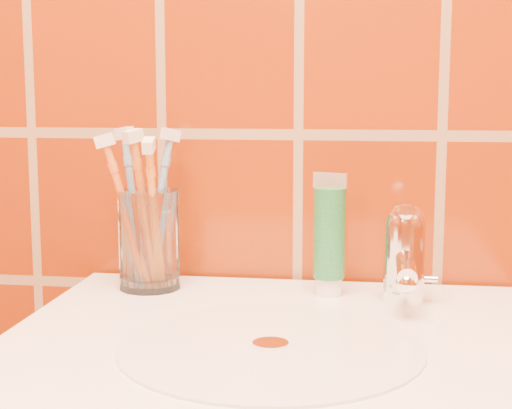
# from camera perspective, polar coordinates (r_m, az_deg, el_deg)

# --- Properties ---
(glass_tumbler) EXTENTS (0.09, 0.09, 0.13)m
(glass_tumbler) POSITION_cam_1_polar(r_m,az_deg,el_deg) (1.00, -7.77, -2.54)
(glass_tumbler) COLOR white
(glass_tumbler) RESTS_ON pedestal_sink
(toothpaste_tube) EXTENTS (0.04, 0.04, 0.15)m
(toothpaste_tube) POSITION_cam_1_polar(r_m,az_deg,el_deg) (0.96, 5.36, -2.48)
(toothpaste_tube) COLOR white
(toothpaste_tube) RESTS_ON pedestal_sink
(faucet) EXTENTS (0.05, 0.11, 0.12)m
(faucet) POSITION_cam_1_polar(r_m,az_deg,el_deg) (0.93, 10.75, -3.34)
(faucet) COLOR white
(faucet) RESTS_ON pedestal_sink
(toothbrush_0) EXTENTS (0.10, 0.09, 0.20)m
(toothbrush_0) POSITION_cam_1_polar(r_m,az_deg,el_deg) (0.98, -9.33, -0.70)
(toothbrush_0) COLOR orange
(toothbrush_0) RESTS_ON glass_tumbler
(toothbrush_1) EXTENTS (0.08, 0.09, 0.21)m
(toothbrush_1) POSITION_cam_1_polar(r_m,az_deg,el_deg) (0.97, -8.11, -0.58)
(toothbrush_1) COLOR orange
(toothbrush_1) RESTS_ON glass_tumbler
(toothbrush_2) EXTENTS (0.10, 0.11, 0.21)m
(toothbrush_2) POSITION_cam_1_polar(r_m,az_deg,el_deg) (1.01, -7.14, -0.29)
(toothbrush_2) COLOR #759BD1
(toothbrush_2) RESTS_ON glass_tumbler
(toothbrush_3) EXTENTS (0.04, 0.12, 0.21)m
(toothbrush_3) POSITION_cam_1_polar(r_m,az_deg,el_deg) (0.97, -7.45, -0.92)
(toothbrush_3) COLOR orange
(toothbrush_3) RESTS_ON glass_tumbler
(toothbrush_4) EXTENTS (0.09, 0.08, 0.21)m
(toothbrush_4) POSITION_cam_1_polar(r_m,az_deg,el_deg) (0.99, -8.86, -0.37)
(toothbrush_4) COLOR #709CC8
(toothbrush_4) RESTS_ON glass_tumbler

